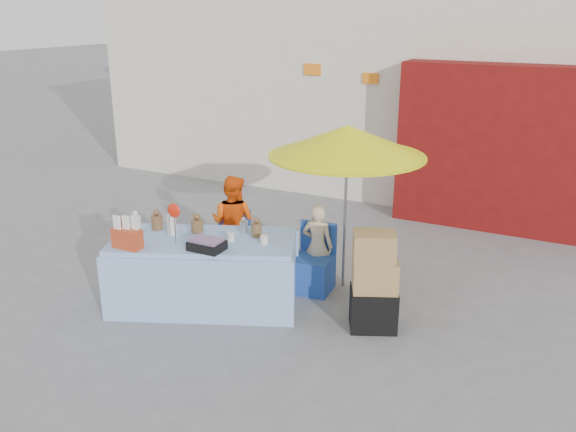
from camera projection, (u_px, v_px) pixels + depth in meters
The scene contains 10 objects.
ground at pixel (245, 305), 7.36m from camera, with size 80.00×80.00×0.00m, color slate.
backdrop at pixel (451, 23), 12.46m from camera, with size 14.00×8.00×7.80m.
market_table at pixel (204, 271), 7.26m from camera, with size 2.42×1.81×1.33m.
chair_left at pixel (229, 254), 8.22m from camera, with size 0.52×0.51×0.85m.
chair_right at pixel (313, 271), 7.68m from camera, with size 0.52×0.51×0.85m.
vendor_orange at pixel (233, 223), 8.20m from camera, with size 0.64×0.50×1.32m, color #FF570D.
vendor_beige at pixel (318, 246), 7.70m from camera, with size 0.40×0.26×1.10m, color beige.
umbrella at pixel (347, 142), 7.26m from camera, with size 1.90×1.90×2.09m.
box_stack at pixel (374, 285), 6.69m from camera, with size 0.64×0.59×1.14m.
tarp_bundle at pixel (169, 270), 7.95m from camera, with size 0.71×0.57×0.32m, color yellow.
Camera 1 is at (3.46, -5.65, 3.42)m, focal length 38.00 mm.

